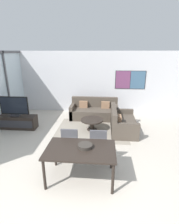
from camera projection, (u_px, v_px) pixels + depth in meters
ground_plane at (78, 213)px, 3.15m from camera, size 24.00×24.00×0.00m
wall_back at (97, 83)px, 8.09m from camera, size 8.05×0.09×2.80m
area_rug at (92, 130)px, 6.52m from camera, size 2.59×2.06×0.01m
tv_console at (17, 122)px, 6.59m from camera, size 1.52×0.46×0.50m
television at (14, 106)px, 6.40m from camera, size 1.07×0.20×0.74m
sofa_main at (94, 112)px, 7.63m from camera, size 2.03×0.88×0.87m
sofa_side at (121, 124)px, 6.35m from camera, size 0.88×1.61×0.87m
coffee_table at (92, 122)px, 6.42m from camera, size 0.82×0.82×0.41m
dining_table at (81, 152)px, 3.82m from camera, size 1.52×0.96×0.76m
dining_chair_left at (71, 142)px, 4.57m from camera, size 0.46×0.46×0.94m
dining_chair_centre at (98, 144)px, 4.51m from camera, size 0.46×0.46×0.94m
fruit_bowl at (85, 146)px, 3.82m from camera, size 0.32×0.32×0.08m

